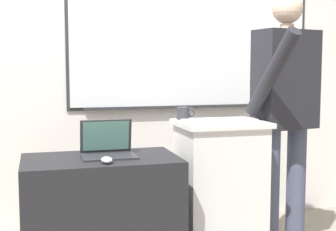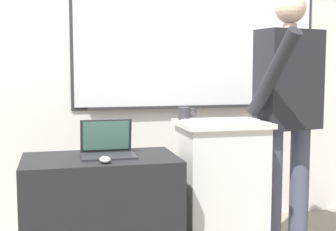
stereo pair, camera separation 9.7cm
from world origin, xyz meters
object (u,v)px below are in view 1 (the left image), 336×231
(laptop, at_px, (107,145))
(coffee_mug, at_px, (184,113))
(person_presenter, at_px, (286,106))
(computer_mouse_by_laptop, at_px, (107,160))
(lectern_podium, at_px, (220,194))
(wireless_keyboard, at_px, (220,121))
(side_desk, at_px, (102,223))

(laptop, height_order, coffee_mug, coffee_mug)
(person_presenter, xyz_separation_m, computer_mouse_by_laptop, (-1.24, -0.33, -0.24))
(computer_mouse_by_laptop, distance_m, coffee_mug, 0.73)
(lectern_podium, distance_m, wireless_keyboard, 0.48)
(side_desk, xyz_separation_m, person_presenter, (1.25, 0.17, 0.63))
(laptop, relative_size, coffee_mug, 2.39)
(computer_mouse_by_laptop, height_order, coffee_mug, coffee_mug)
(person_presenter, distance_m, laptop, 1.23)
(wireless_keyboard, distance_m, coffee_mug, 0.27)
(wireless_keyboard, height_order, computer_mouse_by_laptop, wireless_keyboard)
(laptop, distance_m, coffee_mug, 0.58)
(lectern_podium, height_order, person_presenter, person_presenter)
(lectern_podium, height_order, side_desk, lectern_podium)
(computer_mouse_by_laptop, bearing_deg, coffee_mug, 37.21)
(side_desk, relative_size, computer_mouse_by_laptop, 8.68)
(wireless_keyboard, relative_size, computer_mouse_by_laptop, 4.57)
(side_desk, distance_m, laptop, 0.45)
(side_desk, relative_size, person_presenter, 0.50)
(person_presenter, distance_m, wireless_keyboard, 0.53)
(person_presenter, height_order, computer_mouse_by_laptop, person_presenter)
(laptop, bearing_deg, wireless_keyboard, -0.09)
(lectern_podium, height_order, wireless_keyboard, wireless_keyboard)
(side_desk, bearing_deg, wireless_keyboard, 3.82)
(side_desk, bearing_deg, coffee_mug, 24.50)
(person_presenter, relative_size, laptop, 5.74)
(side_desk, relative_size, coffee_mug, 6.82)
(side_desk, distance_m, wireless_keyboard, 0.93)
(person_presenter, xyz_separation_m, coffee_mug, (-0.68, 0.09, -0.04))
(lectern_podium, xyz_separation_m, side_desk, (-0.76, -0.11, -0.09))
(lectern_podium, xyz_separation_m, coffee_mug, (-0.19, 0.15, 0.50))
(laptop, xyz_separation_m, computer_mouse_by_laptop, (-0.04, -0.22, -0.05))
(person_presenter, bearing_deg, side_desk, 175.93)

